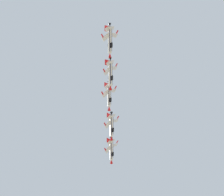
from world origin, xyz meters
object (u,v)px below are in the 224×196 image
Objects in this scene: fighter_jet_left_outer at (110,74)px; fighter_jet_right_outer at (110,41)px; fighter_jet_lead at (111,150)px; fighter_jet_right_wing at (109,96)px; fighter_jet_left_wing at (111,126)px.

fighter_jet_left_outer is 1.00× the size of fighter_jet_right_outer.
fighter_jet_right_wing is at bearing -91.99° from fighter_jet_lead.
fighter_jet_lead reaches higher than fighter_jet_right_outer.
fighter_jet_left_outer is (-1.75, -28.00, -0.34)m from fighter_jet_left_wing.
fighter_jet_left_outer is at bearing -90.90° from fighter_jet_left_wing.
fighter_jet_right_wing is 14.21m from fighter_jet_left_outer.
fighter_jet_left_outer is (0.10, -13.42, -4.68)m from fighter_jet_right_wing.
fighter_jet_left_wing is 15.32m from fighter_jet_right_wing.
fighter_jet_right_outer reaches higher than fighter_jet_left_outer.
fighter_jet_right_outer is at bearing -90.78° from fighter_jet_left_wing.
fighter_jet_right_wing is at bearing 91.13° from fighter_jet_right_outer.
fighter_jet_left_wing reaches higher than fighter_jet_left_outer.
fighter_jet_lead is 42.93m from fighter_jet_left_outer.
fighter_jet_right_outer is (-3.20, -58.46, -0.39)m from fighter_jet_lead.
fighter_jet_right_outer is at bearing -90.56° from fighter_jet_left_outer.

